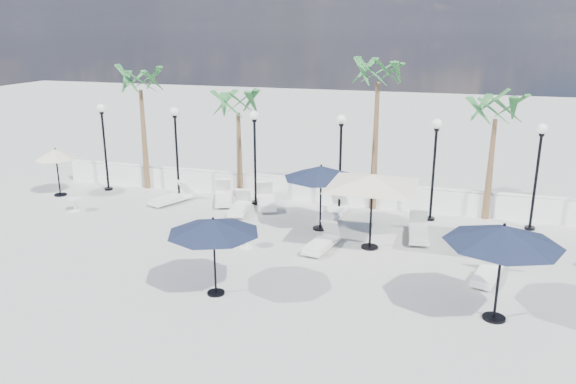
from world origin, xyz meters
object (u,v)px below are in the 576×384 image
(parasol_navy_left, at_px, (213,227))
(parasol_cream_small, at_px, (56,155))
(lounger_2, at_px, (240,207))
(lounger_6, at_px, (419,231))
(lounger_1, at_px, (266,200))
(lounger_4, at_px, (322,242))
(lounger_5, at_px, (334,211))
(lounger_3, at_px, (224,197))
(parasol_navy_right, at_px, (503,235))
(lounger_7, at_px, (487,273))
(parasol_navy_mid, at_px, (321,172))
(parasol_cream_sq_a, at_px, (373,175))
(lounger_0, at_px, (171,198))

(parasol_navy_left, distance_m, parasol_cream_small, 12.21)
(lounger_2, bearing_deg, lounger_6, -16.50)
(lounger_1, xyz_separation_m, lounger_4, (3.22, -3.74, -0.03))
(lounger_5, xyz_separation_m, lounger_6, (3.28, -1.29, 0.00))
(lounger_3, bearing_deg, lounger_4, -59.32)
(lounger_6, xyz_separation_m, parasol_navy_left, (-4.97, -5.90, 1.70))
(parasol_navy_left, relative_size, parasol_cream_small, 1.20)
(lounger_4, bearing_deg, lounger_6, 43.86)
(parasol_navy_right, bearing_deg, lounger_7, 92.37)
(lounger_5, bearing_deg, parasol_navy_right, -44.50)
(lounger_3, relative_size, lounger_5, 1.04)
(parasol_navy_right, bearing_deg, parasol_navy_mid, 138.48)
(parasol_cream_sq_a, bearing_deg, lounger_5, 124.09)
(parasol_navy_left, bearing_deg, lounger_5, 76.75)
(lounger_7, bearing_deg, lounger_0, 176.43)
(lounger_3, height_order, parasol_cream_sq_a, parasol_cream_sq_a)
(lounger_3, distance_m, parasol_navy_right, 12.56)
(lounger_2, xyz_separation_m, parasol_navy_left, (1.95, -6.69, 1.71))
(parasol_navy_right, bearing_deg, lounger_6, 113.51)
(lounger_5, distance_m, lounger_6, 3.52)
(lounger_6, relative_size, lounger_7, 1.12)
(lounger_6, relative_size, parasol_navy_right, 0.74)
(lounger_2, bearing_deg, parasol_navy_right, -42.97)
(lounger_4, xyz_separation_m, parasol_cream_small, (-12.27, 2.66, 1.56))
(lounger_6, distance_m, parasol_navy_mid, 3.93)
(parasol_cream_small, bearing_deg, lounger_2, 0.47)
(lounger_7, xyz_separation_m, parasol_navy_left, (-7.11, -3.06, 1.73))
(lounger_2, height_order, lounger_5, lounger_5)
(lounger_1, height_order, lounger_7, lounger_1)
(lounger_4, relative_size, parasol_cream_sq_a, 0.36)
(lounger_1, relative_size, lounger_7, 1.20)
(parasol_navy_mid, height_order, parasol_cream_small, parasol_navy_mid)
(lounger_6, xyz_separation_m, parasol_navy_mid, (-3.46, -0.11, 1.85))
(lounger_1, bearing_deg, lounger_3, 157.07)
(lounger_1, distance_m, parasol_cream_sq_a, 6.10)
(lounger_1, distance_m, lounger_7, 9.52)
(parasol_cream_sq_a, bearing_deg, lounger_0, 163.84)
(lounger_7, height_order, parasol_navy_left, parasol_navy_left)
(lounger_0, height_order, lounger_3, lounger_3)
(lounger_7, bearing_deg, parasol_navy_right, -73.28)
(parasol_navy_right, height_order, parasol_cream_sq_a, parasol_cream_sq_a)
(parasol_navy_mid, xyz_separation_m, parasol_navy_right, (5.70, -5.05, 0.12))
(lounger_5, xyz_separation_m, parasol_cream_sq_a, (1.81, -2.67, 2.25))
(lounger_3, height_order, lounger_4, lounger_3)
(parasol_cream_sq_a, bearing_deg, lounger_3, 154.20)
(lounger_6, height_order, parasol_navy_right, parasol_navy_right)
(lounger_5, xyz_separation_m, lounger_7, (5.42, -4.13, -0.03))
(lounger_1, bearing_deg, lounger_5, -32.86)
(lounger_6, relative_size, parasol_navy_left, 0.83)
(lounger_1, height_order, lounger_2, lounger_1)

